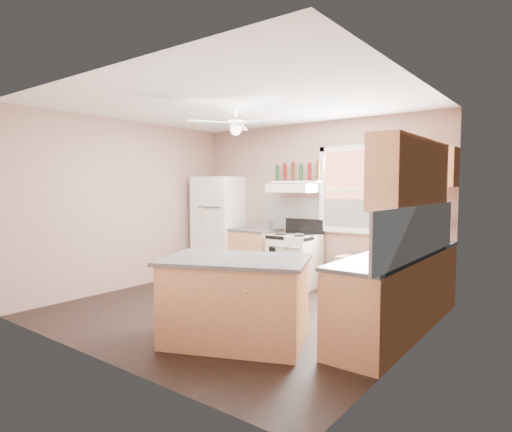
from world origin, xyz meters
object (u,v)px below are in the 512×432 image
Objects in this scene: refrigerator at (219,226)px; toaster at (264,224)px; island at (236,302)px; cart at (357,277)px; stove at (295,261)px.

toaster is at bearing -3.95° from refrigerator.
refrigerator is 3.55m from island.
toaster reaches higher than island.
toaster is 1.87m from cart.
stove is 1.51× the size of cart.
stove is at bearing -6.50° from refrigerator.
stove is at bearing -15.21° from toaster.
refrigerator is at bearing 171.18° from toaster.
toaster is 2.99m from island.
toaster is 0.33× the size of stove.
refrigerator is 1.73m from stove.
refrigerator is at bearing 111.49° from island.
toaster is (1.00, 0.04, 0.08)m from refrigerator.
toaster is 0.49× the size of cart.
stove is 2.62m from island.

